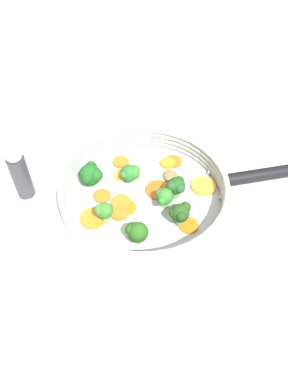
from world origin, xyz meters
name	(u,v)px	position (x,y,z in m)	size (l,w,h in m)	color
ground_plane	(144,202)	(0.00, 0.00, 0.00)	(4.00, 4.00, 0.00)	silver
skillet	(144,200)	(0.00, 0.00, 0.01)	(0.29, 0.29, 0.01)	#B2B5B7
skillet_rim_wall	(144,190)	(0.00, 0.00, 0.03)	(0.30, 0.30, 0.04)	#B3BBB7
skillet_handle	(275,173)	(-0.19, -0.16, 0.02)	(0.02, 0.02, 0.22)	black
skillet_rivet_left	(221,198)	(-0.12, -0.06, 0.02)	(0.01, 0.01, 0.01)	#AEB0BB
skillet_rivet_right	(209,172)	(-0.08, -0.11, 0.02)	(0.01, 0.01, 0.01)	#B0B7B6
carrot_slice_0	(166,163)	(0.00, -0.10, 0.01)	(0.03, 0.03, 0.01)	orange
carrot_slice_1	(102,196)	(0.07, 0.03, 0.01)	(0.03, 0.03, 0.00)	orange
carrot_slice_2	(189,225)	(-0.10, 0.02, 0.01)	(0.03, 0.03, 0.00)	orange
carrot_slice_3	(119,213)	(0.02, 0.05, 0.01)	(0.03, 0.03, 0.01)	orange
carrot_slice_4	(173,161)	(-0.01, -0.11, 0.01)	(0.03, 0.03, 0.00)	orange
carrot_slice_5	(121,202)	(0.03, 0.03, 0.01)	(0.03, 0.03, 0.01)	orange
carrot_slice_6	(121,162)	(0.08, -0.06, 0.01)	(0.03, 0.03, 0.01)	orange
carrot_slice_7	(158,190)	(-0.02, -0.03, 0.01)	(0.05, 0.05, 0.00)	#D85E19
carrot_slice_8	(122,175)	(0.06, -0.03, 0.01)	(0.03, 0.03, 0.01)	orange
carrot_slice_9	(203,186)	(-0.08, -0.07, 0.01)	(0.05, 0.05, 0.01)	orange
carrot_slice_10	(93,218)	(0.05, 0.08, 0.01)	(0.05, 0.05, 0.00)	orange
carrot_slice_11	(127,207)	(0.02, 0.04, 0.01)	(0.03, 0.03, 0.00)	orange
broccoli_floret_0	(104,211)	(0.03, 0.08, 0.04)	(0.03, 0.03, 0.04)	#82B45D
broccoli_floret_1	(163,198)	(-0.04, 0.00, 0.04)	(0.03, 0.03, 0.04)	#7EB162
broccoli_floret_2	(91,175)	(0.10, 0.02, 0.04)	(0.05, 0.05, 0.04)	#719D59
broccoli_floret_3	(130,173)	(0.04, -0.02, 0.03)	(0.04, 0.03, 0.04)	#688651
broccoli_floret_4	(137,232)	(-0.03, 0.09, 0.04)	(0.04, 0.03, 0.04)	#75A25F
broccoli_floret_5	(176,186)	(-0.05, -0.03, 0.04)	(0.03, 0.04, 0.04)	#769557
broccoli_floret_6	(180,213)	(-0.08, 0.02, 0.04)	(0.03, 0.04, 0.05)	#658B44
mushroom_piece_0	(171,176)	(-0.02, -0.07, 0.02)	(0.04, 0.03, 0.01)	olive
salt_shaker	(20,172)	(0.20, 0.09, 0.06)	(0.03, 0.03, 0.11)	#333338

